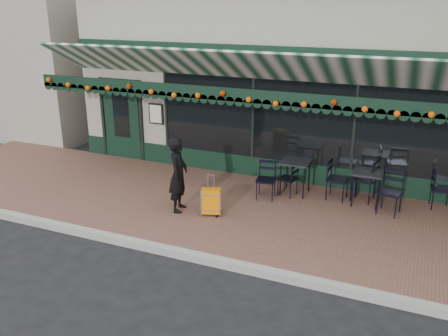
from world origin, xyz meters
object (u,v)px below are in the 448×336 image
at_px(chair_a_front, 390,193).
at_px(cafe_table_a, 368,175).
at_px(cafe_table_b, 296,164).
at_px(chair_a_right, 442,190).
at_px(chair_a_left, 364,179).
at_px(woman, 178,175).
at_px(suitcase, 211,202).
at_px(chair_b_left, 288,179).
at_px(chair_b_right, 338,180).
at_px(chair_b_front, 266,180).

bearing_deg(chair_a_front, cafe_table_a, 159.86).
height_order(cafe_table_b, chair_a_right, chair_a_right).
bearing_deg(chair_a_front, chair_a_right, 47.09).
relative_size(cafe_table_a, chair_a_front, 0.82).
height_order(cafe_table_a, chair_a_left, chair_a_left).
bearing_deg(chair_a_front, chair_a_left, 150.57).
bearing_deg(woman, chair_a_right, -78.94).
relative_size(woman, suitcase, 1.79).
xyz_separation_m(chair_a_left, chair_a_right, (1.57, 0.20, -0.07)).
relative_size(cafe_table_b, chair_a_left, 0.80).
bearing_deg(chair_a_right, chair_b_left, 92.40).
bearing_deg(woman, chair_a_front, -82.22).
bearing_deg(cafe_table_b, cafe_table_a, -0.28).
bearing_deg(cafe_table_a, chair_b_left, -174.54).
distance_m(cafe_table_a, chair_a_right, 1.55).
xyz_separation_m(woman, chair_a_right, (5.05, 2.22, -0.36)).
bearing_deg(chair_a_right, cafe_table_b, 89.68).
bearing_deg(chair_a_front, chair_b_right, 174.17).
xyz_separation_m(cafe_table_b, chair_a_right, (3.05, 0.39, -0.28)).
xyz_separation_m(cafe_table_b, chair_a_front, (2.07, -0.31, -0.25)).
relative_size(chair_a_right, chair_b_front, 0.99).
xyz_separation_m(suitcase, chair_a_right, (4.33, 2.19, 0.13)).
relative_size(chair_a_front, chair_b_right, 1.01).
bearing_deg(chair_b_right, chair_b_left, 104.62).
height_order(cafe_table_a, cafe_table_b, cafe_table_b).
bearing_deg(chair_b_right, suitcase, 133.29).
bearing_deg(cafe_table_a, chair_b_right, 176.10).
relative_size(suitcase, cafe_table_b, 1.13).
bearing_deg(chair_a_front, chair_b_left, -172.36).
relative_size(chair_a_right, chair_b_right, 0.94).
height_order(woman, cafe_table_b, woman).
distance_m(cafe_table_a, chair_b_left, 1.73).
height_order(chair_b_left, chair_b_right, chair_b_right).
xyz_separation_m(chair_b_left, chair_b_right, (1.07, 0.21, 0.07)).
bearing_deg(chair_a_left, chair_b_left, -67.80).
distance_m(chair_b_right, chair_b_front, 1.57).
bearing_deg(woman, chair_a_left, -72.49).
height_order(suitcase, chair_a_right, suitcase).
xyz_separation_m(cafe_table_a, chair_a_front, (0.50, -0.31, -0.22)).
height_order(woman, chair_a_left, woman).
bearing_deg(suitcase, cafe_table_a, 13.64).
xyz_separation_m(woman, chair_b_left, (1.87, 1.67, -0.40)).
height_order(chair_a_right, chair_a_front, chair_a_front).
relative_size(cafe_table_a, chair_b_left, 0.98).
relative_size(woman, chair_b_right, 1.75).
bearing_deg(chair_a_right, woman, 106.20).
bearing_deg(chair_b_left, chair_a_left, 114.50).
height_order(cafe_table_a, chair_a_front, chair_a_front).
bearing_deg(chair_a_front, suitcase, -144.70).
bearing_deg(woman, cafe_table_b, -60.13).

